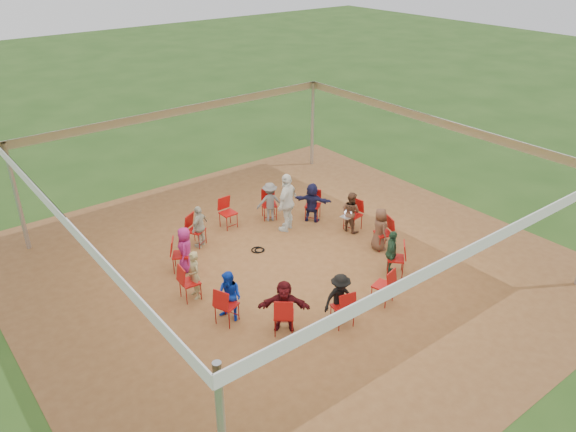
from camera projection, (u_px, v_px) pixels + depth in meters
ground at (288, 265)px, 14.41m from camera, size 80.00×80.00×0.00m
dirt_patch at (288, 265)px, 14.41m from camera, size 13.00×13.00×0.00m
tent at (288, 180)px, 13.33m from camera, size 10.33×10.33×3.00m
chair_0 at (353, 215)px, 15.95m from camera, size 0.50×0.48×0.90m
chair_1 at (313, 205)px, 16.51m from camera, size 0.60×0.60×0.90m
chair_2 at (269, 205)px, 16.55m from camera, size 0.57×0.58×0.90m
chair_3 at (228, 213)px, 16.05m from camera, size 0.43×0.45×0.90m
chair_4 at (196, 231)px, 15.13m from camera, size 0.58×0.59×0.90m
chair_5 at (181, 255)px, 13.99m from camera, size 0.60×0.59×0.90m
chair_6 at (190, 282)px, 12.91m from camera, size 0.48×0.46×0.90m
chair_7 at (227, 305)px, 12.12m from camera, size 0.57×0.56×0.90m
chair_8 at (284, 315)px, 11.81m from camera, size 0.60×0.61×0.90m
chair_9 at (343, 307)px, 12.05m from camera, size 0.50×0.52×0.90m
chair_10 at (383, 286)px, 12.78m from camera, size 0.52×0.54×0.90m
chair_11 at (396, 259)px, 13.84m from camera, size 0.61×0.61×0.90m
chair_12 at (383, 233)px, 14.98m from camera, size 0.55×0.54×0.90m
person_seated_0 at (351, 212)px, 15.80m from camera, size 0.42×0.62×1.19m
person_seated_1 at (312, 202)px, 16.34m from camera, size 0.99×1.13×1.19m
person_seated_2 at (270, 202)px, 16.38m from camera, size 0.86×0.68×1.19m
person_seated_3 at (200, 226)px, 15.02m from camera, size 0.78×0.65×1.19m
person_seated_4 at (185, 249)px, 13.94m from camera, size 0.59×0.67×1.19m
person_seated_5 at (194, 275)px, 12.90m from camera, size 0.32×0.46×1.19m
person_seated_6 at (230, 296)px, 12.14m from camera, size 0.53×0.66×1.19m
person_seated_7 at (284, 306)px, 11.85m from camera, size 1.11×1.02×1.19m
person_seated_8 at (340, 299)px, 12.07m from camera, size 0.83×0.53×1.19m
person_seated_9 at (391, 253)px, 13.78m from camera, size 0.75×0.74×1.19m
person_seated_10 at (380, 229)px, 14.88m from camera, size 0.50×0.66×1.19m
standing_person at (287, 202)px, 15.74m from camera, size 1.13×0.91×1.72m
cable_coil at (258, 250)px, 15.05m from camera, size 0.42×0.42×0.03m
laptop at (347, 215)px, 15.71m from camera, size 0.27×0.33×0.20m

